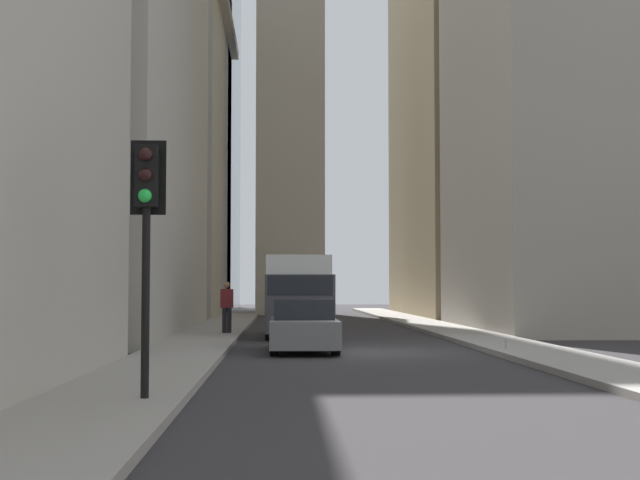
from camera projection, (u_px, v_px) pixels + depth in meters
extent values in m
plane|color=#302D30|center=(356.00, 352.00, 24.21)|extent=(135.00, 135.00, 0.00)
cube|color=gray|center=(187.00, 350.00, 24.02)|extent=(90.00, 2.20, 0.14)
cube|color=gray|center=(522.00, 349.00, 24.40)|extent=(90.00, 2.20, 0.14)
cube|color=#9E8966|center=(488.00, 44.00, 55.25)|extent=(19.34, 10.00, 33.13)
cube|color=#B7B2A5|center=(141.00, 134.00, 55.51)|extent=(17.55, 10.00, 22.20)
cube|color=#9C978C|center=(228.00, 19.00, 56.12)|extent=(17.55, 0.50, 0.60)
cube|color=#B7B2A5|center=(290.00, 140.00, 59.05)|extent=(4.35, 4.35, 22.73)
cube|color=silver|center=(298.00, 293.00, 32.91)|extent=(4.60, 2.25, 2.60)
cube|color=#38383D|center=(300.00, 304.00, 29.69)|extent=(1.90, 2.25, 1.90)
cube|color=black|center=(300.00, 285.00, 29.73)|extent=(1.92, 2.09, 0.64)
cylinder|color=black|center=(330.00, 327.00, 29.70)|extent=(0.88, 0.28, 0.88)
cylinder|color=black|center=(269.00, 327.00, 29.61)|extent=(0.88, 0.28, 0.88)
cylinder|color=black|center=(323.00, 321.00, 34.29)|extent=(0.88, 0.28, 0.88)
cylinder|color=black|center=(271.00, 322.00, 34.20)|extent=(0.88, 0.28, 0.88)
cube|color=slate|center=(304.00, 332.00, 24.26)|extent=(4.30, 1.78, 0.70)
cube|color=black|center=(303.00, 309.00, 24.49)|extent=(2.10, 1.58, 0.54)
cylinder|color=black|center=(336.00, 343.00, 22.94)|extent=(0.64, 0.22, 0.64)
cylinder|color=black|center=(274.00, 343.00, 22.87)|extent=(0.64, 0.22, 0.64)
cylinder|color=black|center=(330.00, 337.00, 25.63)|extent=(0.64, 0.22, 0.64)
cylinder|color=black|center=(275.00, 337.00, 25.56)|extent=(0.64, 0.22, 0.64)
cylinder|color=black|center=(146.00, 302.00, 13.08)|extent=(0.12, 0.12, 2.76)
cube|color=black|center=(147.00, 176.00, 13.18)|extent=(0.28, 0.32, 0.90)
cube|color=black|center=(148.00, 178.00, 13.33)|extent=(0.03, 0.52, 1.10)
sphere|color=black|center=(145.00, 154.00, 13.03)|extent=(0.20, 0.20, 0.20)
sphere|color=black|center=(145.00, 175.00, 13.02)|extent=(0.20, 0.20, 0.20)
sphere|color=green|center=(145.00, 196.00, 13.00)|extent=(0.20, 0.20, 0.20)
cylinder|color=black|center=(229.00, 320.00, 31.74)|extent=(0.16, 0.16, 0.87)
cylinder|color=black|center=(224.00, 320.00, 31.74)|extent=(0.16, 0.16, 0.87)
cube|color=maroon|center=(227.00, 298.00, 31.78)|extent=(0.26, 0.44, 0.65)
sphere|color=#936B4C|center=(227.00, 285.00, 31.80)|extent=(0.22, 0.22, 0.22)
cylinder|color=#999EA3|center=(506.00, 345.00, 23.46)|extent=(0.07, 0.07, 0.20)
cylinder|color=#999EA3|center=(506.00, 340.00, 23.46)|extent=(0.03, 0.03, 0.07)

